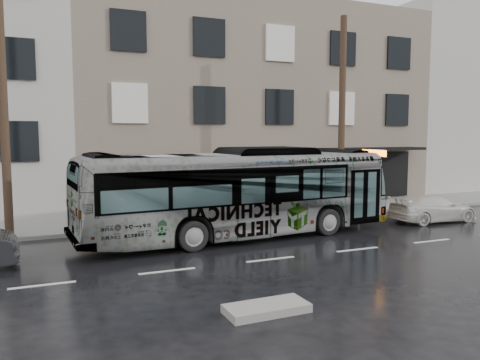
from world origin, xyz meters
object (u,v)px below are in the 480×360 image
(utility_pole_rear, at_px, (4,110))
(sign_post, at_px, (360,186))
(bus, at_px, (239,193))
(white_sedan, at_px, (433,208))
(utility_pole_front, at_px, (342,116))

(utility_pole_rear, relative_size, sign_post, 3.75)
(utility_pole_rear, xyz_separation_m, bus, (7.79, -2.55, -3.00))
(sign_post, xyz_separation_m, white_sedan, (1.71, -2.90, -0.77))
(utility_pole_rear, bearing_deg, sign_post, 0.00)
(utility_pole_front, distance_m, utility_pole_rear, 14.00)
(utility_pole_front, relative_size, white_sedan, 2.24)
(sign_post, bearing_deg, white_sedan, -59.54)
(utility_pole_front, xyz_separation_m, utility_pole_rear, (-14.00, 0.00, 0.00))
(utility_pole_rear, bearing_deg, utility_pole_front, 0.00)
(bus, bearing_deg, sign_post, -75.21)
(bus, height_order, white_sedan, bus)
(utility_pole_front, height_order, white_sedan, utility_pole_front)
(utility_pole_front, bearing_deg, white_sedan, -45.95)
(sign_post, height_order, bus, bus)
(utility_pole_front, relative_size, sign_post, 3.75)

